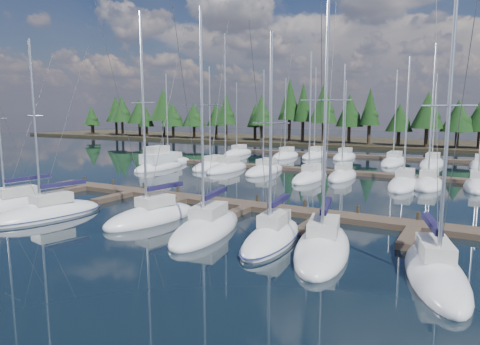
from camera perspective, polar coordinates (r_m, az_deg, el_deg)
The scene contains 14 objects.
ground at distance 44.39m, azimuth 8.84°, elevation -1.72°, with size 260.00×260.00×0.00m, color black.
far_shore at distance 102.39m, azimuth 20.78°, elevation 3.60°, with size 220.00×30.00×0.60m, color #2D2619.
main_dock at distance 33.02m, azimuth 1.07°, elevation -4.69°, with size 44.00×6.13×0.90m.
back_docks at distance 62.90m, azimuth 15.14°, elevation 1.19°, with size 50.00×21.80×0.40m.
front_sailboat_0 at distance 37.77m, azimuth -28.15°, elevation -3.91°, with size 3.61×9.00×12.78m.
front_sailboat_1 at distance 33.82m, azimuth -24.32°, elevation -5.00°, with size 4.71×8.89×13.19m.
front_sailboat_2 at distance 30.56m, azimuth -11.70°, elevation -5.73°, with size 4.04×7.97×14.77m.
front_sailboat_3 at distance 27.15m, azimuth -4.49°, elevation -7.39°, with size 4.40×8.95×14.36m.
front_sailboat_4 at distance 25.16m, azimuth 4.30°, elevation -8.65°, with size 3.29×8.08×12.59m.
front_sailboat_5 at distance 23.91m, azimuth 10.95°, elevation -9.68°, with size 4.77×9.37×14.76m.
front_sailboat_6 at distance 21.79m, azimuth 24.59°, elevation -12.07°, with size 4.56×8.60×14.17m.
back_sailboat_rows at distance 58.66m, azimuth 14.03°, elevation 0.80°, with size 45.49×32.12×17.75m.
motor_yacht_left at distance 57.83m, azimuth -10.72°, elevation 1.07°, with size 4.08×10.07×4.93m.
tree_line at distance 92.70m, azimuth 19.16°, elevation 7.63°, with size 184.23×11.28×14.46m.
Camera 1 is at (15.26, -10.99, 7.58)m, focal length 32.00 mm.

